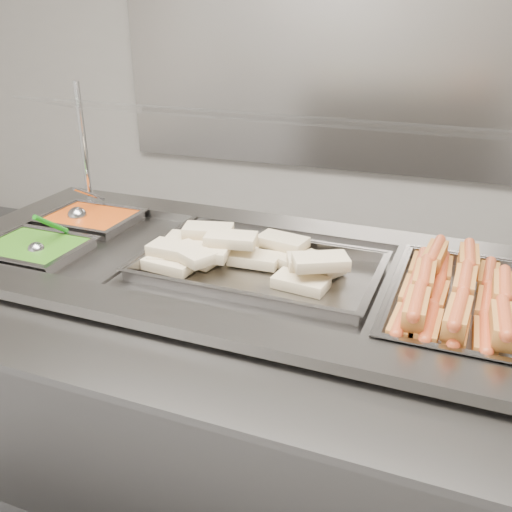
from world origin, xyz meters
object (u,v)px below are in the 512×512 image
(sneeze_guard, at_px, (267,123))
(pan_wraps, at_px, (259,272))
(ladle, at_px, (78,215))
(steam_counter, at_px, (242,385))
(serving_spoon, at_px, (39,246))
(pan_hotdogs, at_px, (459,311))

(sneeze_guard, xyz_separation_m, pan_wraps, (0.05, -0.22, -0.38))
(ladle, bearing_deg, sneeze_guard, 5.36)
(steam_counter, xyz_separation_m, sneeze_guard, (0.01, 0.21, 0.80))
(sneeze_guard, relative_size, serving_spoon, 9.31)
(steam_counter, height_order, serving_spoon, serving_spoon)
(sneeze_guard, bearing_deg, serving_spoon, -151.03)
(steam_counter, bearing_deg, pan_hotdogs, -1.96)
(steam_counter, height_order, pan_wraps, pan_wraps)
(sneeze_guard, bearing_deg, pan_wraps, -76.61)
(sneeze_guard, xyz_separation_m, ladle, (-0.67, -0.06, -0.35))
(steam_counter, height_order, sneeze_guard, sneeze_guard)
(pan_hotdogs, bearing_deg, ladle, 172.35)
(sneeze_guard, height_order, serving_spoon, sneeze_guard)
(pan_hotdogs, distance_m, serving_spoon, 1.22)
(steam_counter, relative_size, ladle, 9.69)
(sneeze_guard, distance_m, pan_wraps, 0.44)
(pan_wraps, relative_size, serving_spoon, 3.89)
(pan_wraps, height_order, ladle, ladle)
(steam_counter, relative_size, serving_spoon, 10.71)
(pan_wraps, relative_size, ladle, 3.52)
(pan_wraps, xyz_separation_m, serving_spoon, (-0.66, -0.12, 0.04))
(steam_counter, xyz_separation_m, serving_spoon, (-0.61, -0.13, 0.45))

